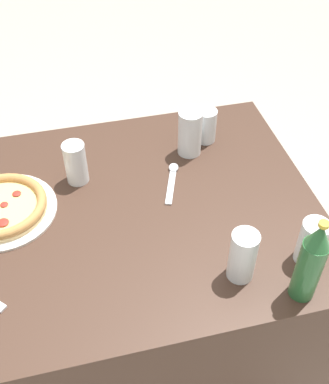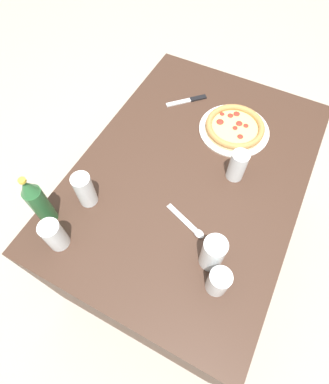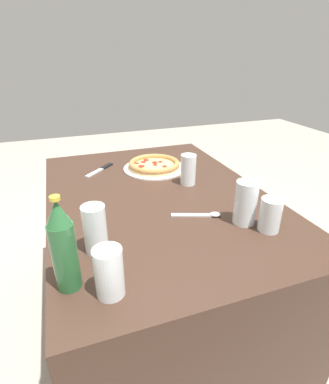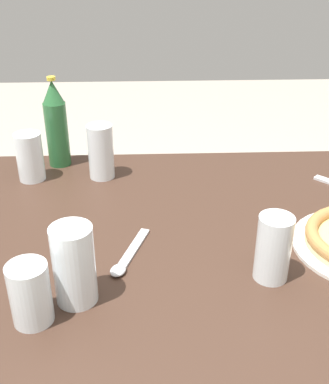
{
  "view_description": "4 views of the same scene",
  "coord_description": "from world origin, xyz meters",
  "px_view_note": "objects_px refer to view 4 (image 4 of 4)",
  "views": [
    {
      "loc": [
        0.05,
        0.98,
        1.79
      ],
      "look_at": [
        -0.18,
        0.01,
        0.81
      ],
      "focal_mm": 45.0,
      "sensor_mm": 36.0,
      "label": 1
    },
    {
      "loc": [
        -0.69,
        -0.23,
        1.78
      ],
      "look_at": [
        -0.18,
        0.04,
        0.81
      ],
      "focal_mm": 28.0,
      "sensor_mm": 36.0,
      "label": 2
    },
    {
      "loc": [
        -1.1,
        0.36,
        1.31
      ],
      "look_at": [
        -0.14,
        0.01,
        0.82
      ],
      "focal_mm": 28.0,
      "sensor_mm": 36.0,
      "label": 3
    },
    {
      "loc": [
        -0.19,
        -0.93,
        1.36
      ],
      "look_at": [
        -0.15,
        0.04,
        0.83
      ],
      "focal_mm": 45.0,
      "sensor_mm": 36.0,
      "label": 4
    }
  ],
  "objects_px": {
    "glass_lemonade": "(30,159)",
    "beer_bottle": "(56,124)",
    "glass_mango_juice": "(75,268)",
    "glass_orange_juice": "(101,154)",
    "spoon": "(126,259)",
    "glass_red_wine": "(273,250)",
    "glass_cola": "(31,297)"
  },
  "relations": [
    {
      "from": "glass_lemonade",
      "to": "beer_bottle",
      "type": "distance_m",
      "value": 0.13
    },
    {
      "from": "glass_lemonade",
      "to": "glass_mango_juice",
      "type": "relative_size",
      "value": 0.85
    },
    {
      "from": "glass_orange_juice",
      "to": "spoon",
      "type": "xyz_separation_m",
      "value": [
        0.08,
        -0.4,
        -0.06
      ]
    },
    {
      "from": "glass_lemonade",
      "to": "glass_red_wine",
      "type": "xyz_separation_m",
      "value": [
        0.57,
        -0.46,
        0.01
      ]
    },
    {
      "from": "spoon",
      "to": "glass_orange_juice",
      "type": "bearing_deg",
      "value": 101.13
    },
    {
      "from": "beer_bottle",
      "to": "glass_cola",
      "type": "bearing_deg",
      "value": -85.54
    },
    {
      "from": "glass_cola",
      "to": "spoon",
      "type": "relative_size",
      "value": 0.65
    },
    {
      "from": "glass_orange_juice",
      "to": "glass_red_wine",
      "type": "relative_size",
      "value": 1.1
    },
    {
      "from": "glass_mango_juice",
      "to": "spoon",
      "type": "distance_m",
      "value": 0.16
    },
    {
      "from": "spoon",
      "to": "glass_red_wine",
      "type": "bearing_deg",
      "value": -12.37
    },
    {
      "from": "glass_red_wine",
      "to": "glass_lemonade",
      "type": "bearing_deg",
      "value": 140.86
    },
    {
      "from": "glass_lemonade",
      "to": "spoon",
      "type": "distance_m",
      "value": 0.48
    },
    {
      "from": "glass_lemonade",
      "to": "glass_cola",
      "type": "height_order",
      "value": "glass_lemonade"
    },
    {
      "from": "glass_lemonade",
      "to": "glass_mango_juice",
      "type": "distance_m",
      "value": 0.54
    },
    {
      "from": "glass_orange_juice",
      "to": "beer_bottle",
      "type": "bearing_deg",
      "value": 145.62
    },
    {
      "from": "glass_red_wine",
      "to": "spoon",
      "type": "relative_size",
      "value": 0.76
    },
    {
      "from": "beer_bottle",
      "to": "glass_red_wine",
      "type": "bearing_deg",
      "value": -47.95
    },
    {
      "from": "glass_cola",
      "to": "beer_bottle",
      "type": "distance_m",
      "value": 0.67
    },
    {
      "from": "glass_mango_juice",
      "to": "glass_cola",
      "type": "bearing_deg",
      "value": -143.66
    },
    {
      "from": "glass_red_wine",
      "to": "beer_bottle",
      "type": "bearing_deg",
      "value": 132.05
    },
    {
      "from": "glass_cola",
      "to": "spoon",
      "type": "distance_m",
      "value": 0.24
    },
    {
      "from": "glass_orange_juice",
      "to": "spoon",
      "type": "relative_size",
      "value": 0.84
    },
    {
      "from": "glass_cola",
      "to": "glass_orange_juice",
      "type": "bearing_deg",
      "value": 81.99
    },
    {
      "from": "glass_cola",
      "to": "spoon",
      "type": "height_order",
      "value": "glass_cola"
    },
    {
      "from": "glass_cola",
      "to": "glass_red_wine",
      "type": "bearing_deg",
      "value": 12.96
    },
    {
      "from": "glass_cola",
      "to": "beer_bottle",
      "type": "relative_size",
      "value": 0.45
    },
    {
      "from": "glass_orange_juice",
      "to": "beer_bottle",
      "type": "relative_size",
      "value": 0.58
    },
    {
      "from": "glass_lemonade",
      "to": "glass_red_wine",
      "type": "height_order",
      "value": "glass_red_wine"
    },
    {
      "from": "glass_orange_juice",
      "to": "glass_lemonade",
      "type": "bearing_deg",
      "value": -178.08
    },
    {
      "from": "glass_mango_juice",
      "to": "glass_red_wine",
      "type": "distance_m",
      "value": 0.38
    },
    {
      "from": "glass_lemonade",
      "to": "beer_bottle",
      "type": "relative_size",
      "value": 0.51
    },
    {
      "from": "glass_lemonade",
      "to": "glass_cola",
      "type": "distance_m",
      "value": 0.58
    }
  ]
}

